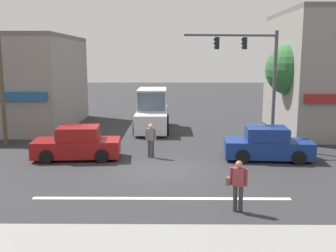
# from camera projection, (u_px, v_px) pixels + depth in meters

# --- Properties ---
(ground_plane) EXTENTS (120.00, 120.00, 0.00)m
(ground_plane) POSITION_uv_depth(u_px,v_px,m) (164.00, 170.00, 17.11)
(ground_plane) COLOR #2B2B2D
(lane_marking_stripe) EXTENTS (9.00, 0.24, 0.01)m
(lane_marking_stripe) POSITION_uv_depth(u_px,v_px,m) (161.00, 198.00, 13.67)
(lane_marking_stripe) COLOR silver
(lane_marking_stripe) RESTS_ON ground
(street_tree) EXTENTS (3.13, 3.13, 5.66)m
(street_tree) POSITION_uv_depth(u_px,v_px,m) (291.00, 70.00, 23.96)
(street_tree) COLOR #4C3823
(street_tree) RESTS_ON ground
(utility_pole_near_left) EXTENTS (1.40, 0.22, 8.63)m
(utility_pole_near_left) POSITION_uv_depth(u_px,v_px,m) (0.00, 64.00, 21.27)
(utility_pole_near_left) COLOR brown
(utility_pole_near_left) RESTS_ON ground
(traffic_light_mast) EXTENTS (4.86, 0.74, 6.20)m
(traffic_light_mast) POSITION_uv_depth(u_px,v_px,m) (257.00, 70.00, 20.31)
(traffic_light_mast) COLOR #47474C
(traffic_light_mast) RESTS_ON ground
(sedan_crossing_leftbound) EXTENTS (4.21, 2.10, 1.58)m
(sedan_crossing_leftbound) POSITION_uv_depth(u_px,v_px,m) (77.00, 144.00, 18.92)
(sedan_crossing_leftbound) COLOR maroon
(sedan_crossing_leftbound) RESTS_ON ground
(sedan_waiting_far) EXTENTS (4.22, 2.12, 1.58)m
(sedan_waiting_far) POSITION_uv_depth(u_px,v_px,m) (268.00, 145.00, 18.78)
(sedan_waiting_far) COLOR navy
(sedan_waiting_far) RESTS_ON ground
(box_truck_crossing_center) EXTENTS (2.28, 5.62, 2.75)m
(box_truck_crossing_center) POSITION_uv_depth(u_px,v_px,m) (152.00, 111.00, 26.44)
(box_truck_crossing_center) COLOR silver
(box_truck_crossing_center) RESTS_ON ground
(pedestrian_foreground_with_bag) EXTENTS (0.67, 0.45, 1.67)m
(pedestrian_foreground_with_bag) POSITION_uv_depth(u_px,v_px,m) (238.00, 183.00, 12.36)
(pedestrian_foreground_with_bag) COLOR #333338
(pedestrian_foreground_with_bag) RESTS_ON ground
(pedestrian_mid_crossing) EXTENTS (0.54, 0.33, 1.67)m
(pedestrian_mid_crossing) POSITION_uv_depth(u_px,v_px,m) (151.00, 138.00, 19.11)
(pedestrian_mid_crossing) COLOR #333338
(pedestrian_mid_crossing) RESTS_ON ground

